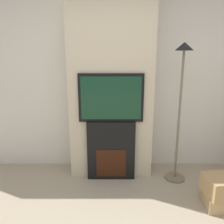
% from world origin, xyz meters
% --- Properties ---
extents(wall_back, '(6.00, 0.06, 2.70)m').
position_xyz_m(wall_back, '(0.00, 2.03, 1.35)').
color(wall_back, silver).
rests_on(wall_back, ground_plane).
extents(chimney_breast, '(1.15, 0.41, 2.70)m').
position_xyz_m(chimney_breast, '(0.00, 1.80, 1.35)').
color(chimney_breast, beige).
rests_on(chimney_breast, ground_plane).
extents(fireplace, '(0.66, 0.15, 0.84)m').
position_xyz_m(fireplace, '(0.00, 1.59, 0.42)').
color(fireplace, black).
rests_on(fireplace, ground_plane).
extents(television, '(0.86, 0.07, 0.64)m').
position_xyz_m(television, '(0.00, 1.59, 1.16)').
color(television, black).
rests_on(television, fireplace).
extents(floor_lamp, '(0.28, 0.28, 1.86)m').
position_xyz_m(floor_lamp, '(0.91, 1.56, 1.24)').
color(floor_lamp, '#726651').
rests_on(floor_lamp, ground_plane).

